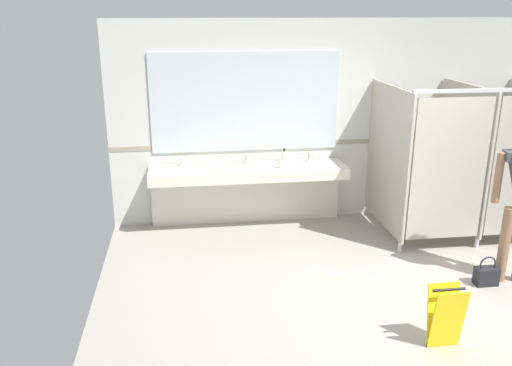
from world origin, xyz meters
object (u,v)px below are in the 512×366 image
at_px(soap_dispenser, 284,156).
at_px(wet_floor_sign, 446,316).
at_px(handbag, 486,275).
at_px(paper_cup, 281,165).

xyz_separation_m(soap_dispenser, wet_floor_sign, (0.83, -2.98, -0.62)).
bearing_deg(soap_dispenser, handbag, -48.75).
bearing_deg(paper_cup, wet_floor_sign, -70.98).
distance_m(soap_dispenser, paper_cup, 0.31).
xyz_separation_m(handbag, paper_cup, (-1.87, 1.74, 0.77)).
xyz_separation_m(handbag, soap_dispenser, (-1.78, 2.03, 0.80)).
height_order(paper_cup, wet_floor_sign, paper_cup).
height_order(handbag, soap_dispenser, soap_dispenser).
distance_m(handbag, soap_dispenser, 2.81).
relative_size(soap_dispenser, wet_floor_sign, 0.33).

